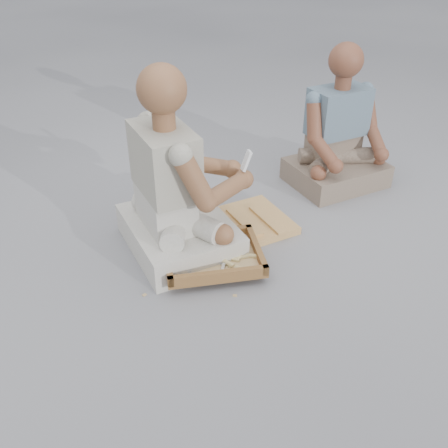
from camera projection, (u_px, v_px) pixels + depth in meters
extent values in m
plane|color=gray|center=(236.00, 287.00, 2.34)|extent=(60.00, 60.00, 0.00)
cube|color=#AA6C41|center=(233.00, 227.00, 2.73)|extent=(0.71, 0.58, 0.04)
cube|color=brown|center=(213.00, 259.00, 2.44)|extent=(0.47, 0.38, 0.01)
cube|color=brown|center=(207.00, 234.00, 2.57)|extent=(0.47, 0.03, 0.05)
cube|color=brown|center=(219.00, 276.00, 2.28)|extent=(0.47, 0.03, 0.05)
cube|color=brown|center=(257.00, 249.00, 2.46)|extent=(0.03, 0.38, 0.05)
cube|color=brown|center=(167.00, 259.00, 2.39)|extent=(0.03, 0.38, 0.05)
cube|color=tan|center=(212.00, 257.00, 2.44)|extent=(0.42, 0.32, 0.01)
cube|color=silver|center=(191.00, 265.00, 2.36)|extent=(0.05, 0.15, 0.00)
cylinder|color=tan|center=(194.00, 251.00, 2.45)|extent=(0.04, 0.07, 0.02)
cube|color=silver|center=(230.00, 241.00, 2.51)|extent=(0.06, 0.15, 0.00)
cylinder|color=tan|center=(233.00, 230.00, 2.60)|extent=(0.04, 0.07, 0.02)
cube|color=silver|center=(215.00, 250.00, 2.46)|extent=(0.14, 0.09, 0.00)
cylinder|color=tan|center=(236.00, 254.00, 2.43)|extent=(0.07, 0.05, 0.02)
cube|color=silver|center=(212.00, 254.00, 2.44)|extent=(0.14, 0.09, 0.00)
cylinder|color=tan|center=(233.00, 259.00, 2.41)|extent=(0.07, 0.05, 0.02)
cube|color=silver|center=(230.00, 254.00, 2.44)|extent=(0.15, 0.06, 0.00)
cylinder|color=tan|center=(253.00, 256.00, 2.43)|extent=(0.07, 0.04, 0.02)
cube|color=silver|center=(221.00, 245.00, 2.51)|extent=(0.12, 0.11, 0.00)
cylinder|color=tan|center=(235.00, 236.00, 2.58)|extent=(0.07, 0.06, 0.02)
cube|color=silver|center=(219.00, 261.00, 2.40)|extent=(0.15, 0.02, 0.00)
cylinder|color=tan|center=(241.00, 258.00, 2.42)|extent=(0.07, 0.02, 0.02)
cube|color=silver|center=(215.00, 262.00, 2.39)|extent=(0.13, 0.09, 0.00)
cylinder|color=tan|center=(236.00, 268.00, 2.35)|extent=(0.07, 0.06, 0.02)
cube|color=silver|center=(231.00, 244.00, 2.50)|extent=(0.06, 0.15, 0.00)
cylinder|color=tan|center=(234.00, 232.00, 2.59)|extent=(0.04, 0.07, 0.02)
cube|color=silver|center=(225.00, 261.00, 2.38)|extent=(0.06, 0.15, 0.00)
cylinder|color=tan|center=(228.00, 247.00, 2.47)|extent=(0.04, 0.07, 0.02)
cube|color=silver|center=(211.00, 254.00, 2.43)|extent=(0.10, 0.13, 0.00)
cylinder|color=tan|center=(228.00, 263.00, 2.37)|extent=(0.06, 0.07, 0.02)
cube|color=tan|center=(253.00, 242.00, 2.64)|extent=(0.02, 0.02, 0.00)
cube|color=tan|center=(223.00, 278.00, 2.39)|extent=(0.02, 0.02, 0.00)
cube|color=tan|center=(165.00, 256.00, 2.54)|extent=(0.02, 0.02, 0.00)
cube|color=tan|center=(151.00, 261.00, 2.50)|extent=(0.02, 0.02, 0.00)
cube|color=tan|center=(235.00, 296.00, 2.28)|extent=(0.02, 0.02, 0.00)
cube|color=tan|center=(235.00, 269.00, 2.45)|extent=(0.02, 0.02, 0.00)
cube|color=tan|center=(152.00, 281.00, 2.37)|extent=(0.02, 0.02, 0.00)
cube|color=tan|center=(145.00, 261.00, 2.50)|extent=(0.02, 0.02, 0.00)
cube|color=tan|center=(217.00, 232.00, 2.73)|extent=(0.02, 0.02, 0.00)
cube|color=tan|center=(167.00, 231.00, 2.73)|extent=(0.02, 0.02, 0.00)
cube|color=tan|center=(262.00, 225.00, 2.78)|extent=(0.02, 0.02, 0.00)
cube|color=tan|center=(144.00, 295.00, 2.29)|extent=(0.02, 0.02, 0.00)
cube|color=tan|center=(237.00, 259.00, 2.52)|extent=(0.02, 0.02, 0.00)
cube|color=tan|center=(254.00, 235.00, 2.70)|extent=(0.02, 0.02, 0.00)
cube|color=beige|center=(179.00, 234.00, 2.57)|extent=(0.63, 0.72, 0.16)
cube|color=beige|center=(166.00, 208.00, 2.45)|extent=(0.30, 0.38, 0.19)
cube|color=#A3A191|center=(164.00, 161.00, 2.32)|extent=(0.33, 0.43, 0.32)
sphere|color=brown|center=(162.00, 89.00, 2.14)|extent=(0.22, 0.22, 0.22)
sphere|color=brown|center=(232.00, 169.00, 2.60)|extent=(0.10, 0.10, 0.10)
sphere|color=brown|center=(244.00, 179.00, 2.50)|extent=(0.10, 0.10, 0.10)
cube|color=gray|center=(335.00, 172.00, 3.17)|extent=(0.66, 0.58, 0.14)
cube|color=gray|center=(333.00, 146.00, 3.13)|extent=(0.35, 0.27, 0.17)
cube|color=slate|center=(338.00, 112.00, 3.00)|extent=(0.39, 0.30, 0.29)
sphere|color=brown|center=(346.00, 60.00, 2.83)|extent=(0.20, 0.20, 0.20)
sphere|color=brown|center=(381.00, 155.00, 3.00)|extent=(0.09, 0.09, 0.09)
sphere|color=brown|center=(336.00, 166.00, 2.87)|extent=(0.09, 0.09, 0.09)
cube|color=white|center=(246.00, 161.00, 2.45)|extent=(0.05, 0.05, 0.10)
cube|color=black|center=(246.00, 159.00, 2.44)|extent=(0.02, 0.03, 0.03)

